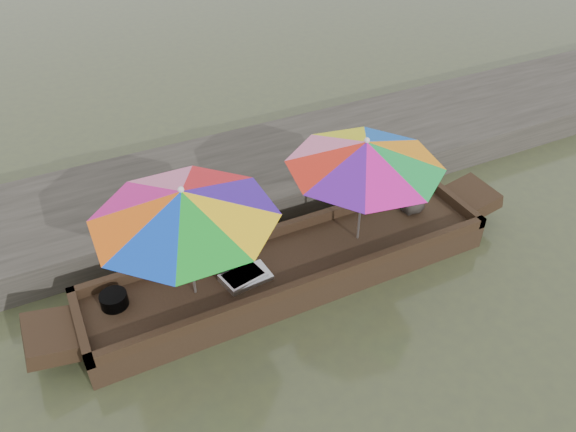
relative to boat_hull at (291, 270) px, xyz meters
name	(u,v)px	position (x,y,z in m)	size (l,w,h in m)	color
water	(291,279)	(0.00, 0.00, -0.17)	(80.00, 80.00, 0.00)	#3D422D
dock	(229,181)	(0.00, 2.20, 0.08)	(22.00, 2.20, 0.50)	#2D2B26
boat_hull	(291,270)	(0.00, 0.00, 0.00)	(5.43, 1.20, 0.35)	black
cooking_pot	(114,300)	(-2.23, 0.22, 0.26)	(0.32, 0.32, 0.17)	black
tray_crayfish	(243,277)	(-0.70, -0.06, 0.22)	(0.52, 0.36, 0.09)	silver
tray_scallop	(249,276)	(-0.63, -0.07, 0.21)	(0.52, 0.36, 0.06)	silver
charcoal_grill	(228,262)	(-0.78, 0.24, 0.26)	(0.34, 0.34, 0.16)	black
supply_bag	(228,247)	(-0.69, 0.45, 0.30)	(0.28, 0.22, 0.26)	silver
vendor	(416,183)	(2.04, 0.17, 0.65)	(0.47, 0.31, 0.96)	#2D2925
umbrella_bow	(189,243)	(-1.31, 0.00, 0.95)	(2.13, 2.13, 1.55)	red
umbrella_stern	(362,191)	(1.01, 0.00, 0.95)	(2.00, 2.00, 1.55)	blue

